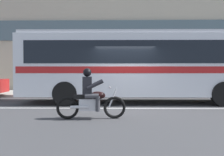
{
  "coord_description": "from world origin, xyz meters",
  "views": [
    {
      "loc": [
        -0.35,
        -10.23,
        1.48
      ],
      "look_at": [
        -0.53,
        -0.92,
        1.21
      ],
      "focal_mm": 39.24,
      "sensor_mm": 36.0,
      "label": 1
    }
  ],
  "objects": [
    {
      "name": "ground_plane",
      "position": [
        0.0,
        0.0,
        0.0
      ],
      "size": [
        60.0,
        60.0,
        0.0
      ],
      "primitive_type": "plane",
      "color": "#3D3D3F"
    },
    {
      "name": "lane_center_stripe",
      "position": [
        0.0,
        -0.6,
        0.0
      ],
      "size": [
        26.6,
        0.14,
        0.01
      ],
      "primitive_type": "cube",
      "color": "silver",
      "rests_on": "ground_plane"
    },
    {
      "name": "office_building_facade",
      "position": [
        0.0,
        7.39,
        6.19
      ],
      "size": [
        28.0,
        0.89,
        12.37
      ],
      "color": "#B2A893",
      "rests_on": "ground_plane"
    },
    {
      "name": "fire_hydrant",
      "position": [
        4.46,
        3.82,
        0.52
      ],
      "size": [
        0.22,
        0.3,
        0.75
      ],
      "color": "gold",
      "rests_on": "sidewalk_curb"
    },
    {
      "name": "sidewalk_curb",
      "position": [
        0.0,
        5.1,
        0.07
      ],
      "size": [
        28.0,
        3.8,
        0.15
      ],
      "primitive_type": "cube",
      "color": "#A39E93",
      "rests_on": "ground_plane"
    },
    {
      "name": "motorcycle_with_rider",
      "position": [
        -1.15,
        -2.73,
        0.66
      ],
      "size": [
        2.14,
        0.64,
        1.56
      ],
      "color": "black",
      "rests_on": "ground_plane"
    },
    {
      "name": "transit_bus",
      "position": [
        0.98,
        1.19,
        1.88
      ],
      "size": [
        11.36,
        2.67,
        3.22
      ],
      "color": "silver",
      "rests_on": "ground_plane"
    }
  ]
}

